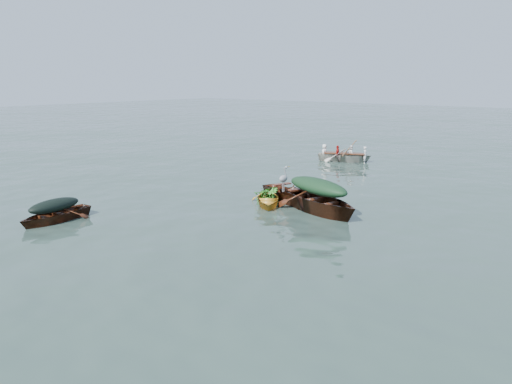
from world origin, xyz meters
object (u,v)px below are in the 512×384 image
yellow_dinghy (268,205)px  dark_covered_boat (56,221)px  rowed_boat (344,162)px  green_tarp_boat (317,212)px  open_wooden_boat (289,202)px  heron (283,182)px

yellow_dinghy → dark_covered_boat: 6.96m
yellow_dinghy → rowed_boat: size_ratio=0.67×
dark_covered_boat → green_tarp_boat: green_tarp_boat is taller
dark_covered_boat → rowed_boat: rowed_boat is taller
yellow_dinghy → open_wooden_boat: 0.87m
green_tarp_boat → rowed_boat: 10.58m
open_wooden_boat → rowed_boat: 9.59m
dark_covered_boat → heron: bearing=49.6°
dark_covered_boat → yellow_dinghy: bearing=50.5°
yellow_dinghy → heron: 0.97m
open_wooden_boat → heron: heron is taller
yellow_dinghy → green_tarp_boat: green_tarp_boat is taller
dark_covered_boat → rowed_boat: size_ratio=0.80×
dark_covered_boat → rowed_boat: 15.77m
green_tarp_boat → heron: bearing=104.6°
yellow_dinghy → heron: size_ratio=2.87×
yellow_dinghy → dark_covered_boat: bearing=-162.2°
open_wooden_boat → green_tarp_boat: bearing=-88.1°
open_wooden_boat → rowed_boat: size_ratio=1.05×
green_tarp_boat → open_wooden_boat: 1.56m
yellow_dinghy → dark_covered_boat: size_ratio=0.84×
heron → dark_covered_boat: bearing=-163.1°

